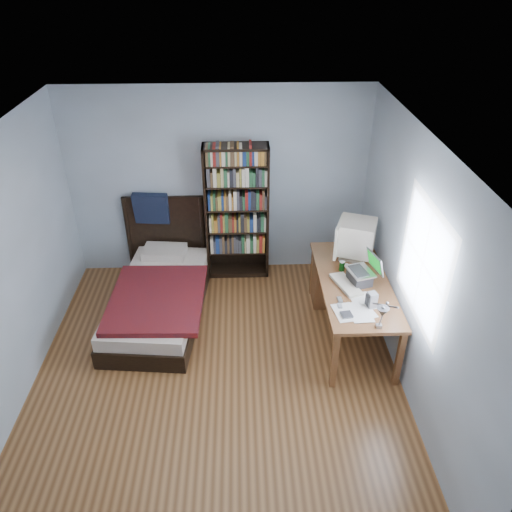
% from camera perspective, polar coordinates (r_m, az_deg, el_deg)
% --- Properties ---
extents(room, '(4.20, 4.24, 2.50)m').
position_cam_1_polar(room, '(4.61, -4.72, -2.32)').
color(room, brown).
rests_on(room, ground).
extents(desk, '(0.75, 1.71, 0.73)m').
position_cam_1_polar(desk, '(6.10, 10.00, -2.69)').
color(desk, brown).
rests_on(desk, floor).
extents(crt_monitor, '(0.54, 0.50, 0.49)m').
position_cam_1_polar(crt_monitor, '(5.81, 11.21, 2.10)').
color(crt_monitor, beige).
rests_on(crt_monitor, desk).
extents(laptop, '(0.37, 0.35, 0.37)m').
position_cam_1_polar(laptop, '(5.48, 11.98, -2.09)').
color(laptop, '#2D2D30').
rests_on(laptop, desk).
extents(desk_lamp, '(0.21, 0.46, 0.55)m').
position_cam_1_polar(desk_lamp, '(4.43, 14.25, -6.33)').
color(desk_lamp, '#99999E').
rests_on(desk_lamp, desk).
extents(keyboard, '(0.31, 0.48, 0.04)m').
position_cam_1_polar(keyboard, '(5.45, 10.26, -3.24)').
color(keyboard, beige).
rests_on(keyboard, desk).
extents(speaker, '(0.11, 0.11, 0.17)m').
position_cam_1_polar(speaker, '(5.16, 13.11, -4.92)').
color(speaker, gray).
rests_on(speaker, desk).
extents(soda_can, '(0.06, 0.06, 0.11)m').
position_cam_1_polar(soda_can, '(5.67, 9.79, -1.14)').
color(soda_can, '#073612').
rests_on(soda_can, desk).
extents(mouse, '(0.06, 0.11, 0.04)m').
position_cam_1_polar(mouse, '(5.75, 10.39, -1.14)').
color(mouse, silver).
rests_on(mouse, desk).
extents(phone_silver, '(0.05, 0.09, 0.02)m').
position_cam_1_polar(phone_silver, '(5.23, 9.55, -4.93)').
color(phone_silver, silver).
rests_on(phone_silver, desk).
extents(phone_grey, '(0.04, 0.08, 0.02)m').
position_cam_1_polar(phone_grey, '(5.14, 9.57, -5.63)').
color(phone_grey, gray).
rests_on(phone_grey, desk).
extents(external_drive, '(0.12, 0.12, 0.02)m').
position_cam_1_polar(external_drive, '(5.03, 10.31, -6.66)').
color(external_drive, gray).
rests_on(external_drive, desk).
extents(bookshelf, '(0.82, 0.30, 1.81)m').
position_cam_1_polar(bookshelf, '(6.45, -2.19, 4.93)').
color(bookshelf, black).
rests_on(bookshelf, floor).
extents(bed, '(1.18, 2.11, 1.16)m').
position_cam_1_polar(bed, '(6.19, -10.97, -4.11)').
color(bed, black).
rests_on(bed, floor).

